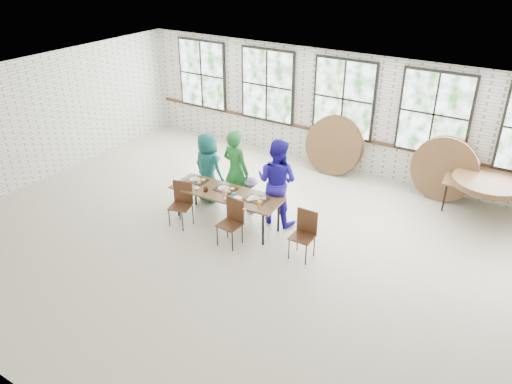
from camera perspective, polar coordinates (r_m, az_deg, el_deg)
room at (r=12.69m, az=9.97°, el=10.28°), size 12.00×12.00×12.00m
dining_table at (r=10.34m, az=-3.40°, el=-0.28°), size 2.43×0.90×0.74m
chair_near_left at (r=10.50m, az=-8.48°, el=-0.89°), size 0.52×0.51×0.95m
chair_near_right at (r=9.75m, az=-2.71°, el=-2.99°), size 0.45×0.43×0.95m
chair_spare at (r=9.40m, az=5.58°, el=-4.35°), size 0.43×0.41×0.95m
adult_teal at (r=11.27m, az=-5.51°, el=2.80°), size 0.86×0.63×1.62m
adult_green at (r=10.81m, az=-2.33°, el=2.45°), size 0.73×0.53×1.85m
toddler at (r=10.84m, az=-0.57°, el=-0.39°), size 0.64×0.52×0.86m
adult_blue at (r=10.31m, az=2.41°, el=1.20°), size 0.92×0.72×1.87m
storage_table at (r=11.71m, az=24.98°, el=0.49°), size 1.86×0.91×0.74m
tabletop_clutter at (r=10.23m, az=-3.24°, el=-0.10°), size 2.00×0.58×0.11m
round_tops_stacked at (r=11.66m, az=25.10°, el=1.01°), size 1.50×1.50×0.13m
round_tops_leaning at (r=12.38m, az=14.67°, el=3.93°), size 4.24×0.48×1.49m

